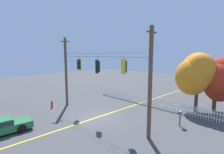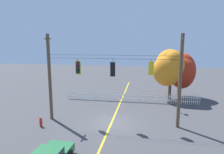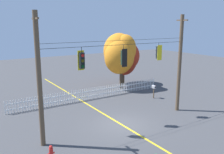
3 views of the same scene
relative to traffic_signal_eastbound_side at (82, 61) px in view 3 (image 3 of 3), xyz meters
The scene contains 11 objects.
ground 5.81m from the traffic_signal_eastbound_side, ahead, with size 80.00×80.00×0.00m, color #424244.
lane_centerline_stripe 5.81m from the traffic_signal_eastbound_side, ahead, with size 0.16×36.00×0.01m, color gold.
signal_support_span 3.18m from the traffic_signal_eastbound_side, ahead, with size 11.79×1.10×7.92m.
traffic_signal_eastbound_side is the anchor object (origin of this frame).
traffic_signal_southbound_primary 3.17m from the traffic_signal_eastbound_side, ahead, with size 0.43×0.38×1.52m.
traffic_signal_westbound_side 6.40m from the traffic_signal_eastbound_side, ahead, with size 0.43×0.38×1.31m.
white_picket_fence 9.02m from the traffic_signal_eastbound_side, 58.00° to the left, with size 15.91×0.06×1.12m.
autumn_maple_near_fence 12.29m from the traffic_signal_eastbound_side, 44.40° to the left, with size 3.86×3.73×6.22m.
autumn_maple_mid 14.60m from the traffic_signal_eastbound_side, 43.73° to the left, with size 3.54×3.29×5.68m.
fire_hydrant 5.67m from the traffic_signal_eastbound_side, 146.76° to the right, with size 0.38×0.22×0.82m.
roadside_mailbox 10.84m from the traffic_signal_eastbound_side, 21.27° to the left, with size 0.25×0.44×1.31m.
Camera 3 is at (-9.56, -13.76, 7.17)m, focal length 39.33 mm.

